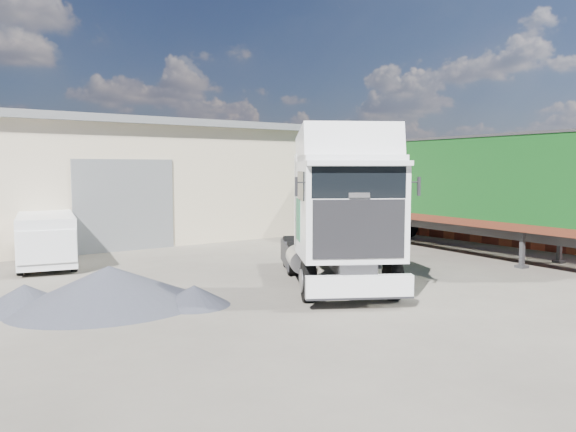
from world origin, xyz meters
TOP-DOWN VIEW (x-y plane):
  - ground at (0.00, 0.00)m, footprint 120.00×120.00m
  - brick_boundary_wall at (11.50, 6.00)m, footprint 0.35×26.00m
  - tractor_unit at (0.25, -0.34)m, footprint 5.34×6.77m
  - box_trailer at (8.62, 2.93)m, footprint 4.01×13.45m
  - panel_van at (-5.35, 8.02)m, footprint 2.55×4.48m
  - gravel_heap at (-5.46, 1.58)m, footprint 5.43×4.96m

SIDE VIEW (x-z plane):
  - ground at x=0.00m, z-range 0.00..0.00m
  - gravel_heap at x=-5.46m, z-range -0.03..0.94m
  - panel_van at x=-5.35m, z-range 0.03..1.75m
  - brick_boundary_wall at x=11.50m, z-range 0.00..2.50m
  - tractor_unit at x=0.25m, z-range -0.35..4.03m
  - box_trailer at x=8.62m, z-range 0.48..4.89m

